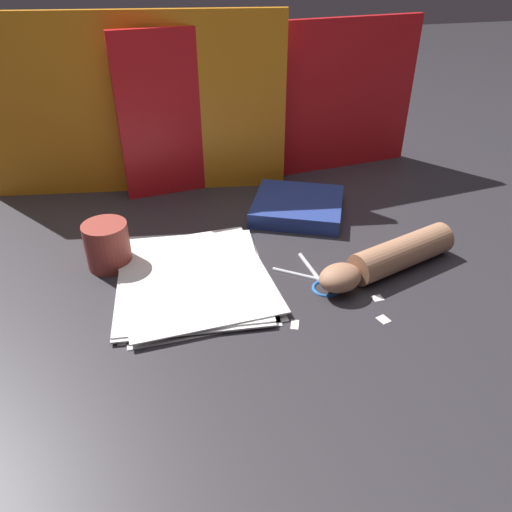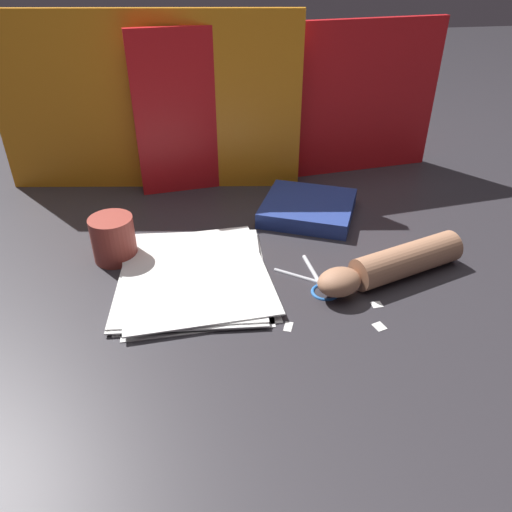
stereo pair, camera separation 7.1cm
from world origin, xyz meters
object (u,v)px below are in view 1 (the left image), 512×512
(book_closed, at_px, (298,206))
(mug, at_px, (107,245))
(paper_stack, at_px, (193,279))
(scissors, at_px, (323,280))
(hand_forearm, at_px, (389,258))

(book_closed, bearing_deg, mug, -164.28)
(paper_stack, xyz_separation_m, mug, (-0.16, 0.10, 0.04))
(scissors, bearing_deg, mug, 158.17)
(paper_stack, distance_m, mug, 0.20)
(hand_forearm, relative_size, mug, 3.45)
(paper_stack, relative_size, mug, 3.69)
(book_closed, bearing_deg, paper_stack, -141.95)
(book_closed, height_order, scissors, book_closed)
(paper_stack, distance_m, scissors, 0.26)
(book_closed, bearing_deg, scissors, -98.29)
(paper_stack, height_order, scissors, paper_stack)
(mug, bearing_deg, hand_forearm, -16.40)
(scissors, bearing_deg, paper_stack, 166.05)
(scissors, relative_size, mug, 1.66)
(scissors, distance_m, mug, 0.45)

